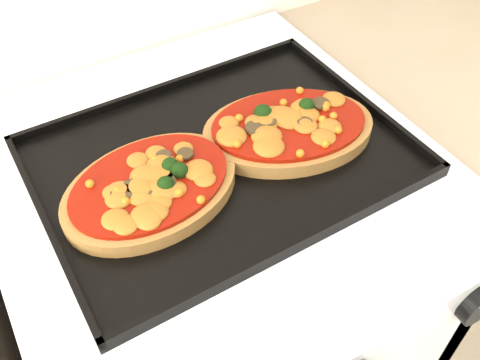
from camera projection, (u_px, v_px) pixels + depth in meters
stove at (220, 322)px, 1.06m from camera, size 0.60×0.60×0.91m
knob_right at (479, 304)px, 0.64m from camera, size 0.06×0.02×0.06m
baking_tray at (221, 156)px, 0.72m from camera, size 0.49×0.37×0.02m
pizza_left at (150, 186)px, 0.66m from camera, size 0.25×0.20×0.03m
pizza_right at (289, 127)px, 0.74m from camera, size 0.28×0.22×0.04m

